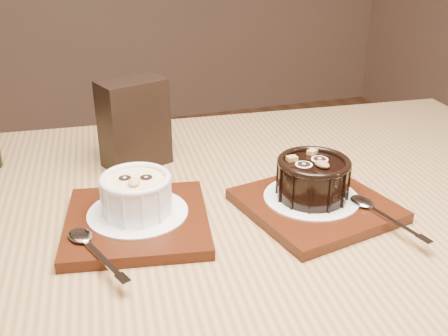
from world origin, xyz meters
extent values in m
cube|color=olive|center=(0.14, 0.04, 0.73)|extent=(1.26, 0.90, 0.04)
cylinder|color=olive|center=(0.72, 0.34, 0.35)|extent=(0.06, 0.06, 0.71)
cube|color=#42190B|center=(0.06, 0.05, 0.76)|extent=(0.21, 0.21, 0.01)
cylinder|color=white|center=(0.06, 0.06, 0.77)|extent=(0.13, 0.13, 0.00)
cylinder|color=white|center=(0.06, 0.06, 0.79)|extent=(0.09, 0.09, 0.05)
cylinder|color=#FFE19B|center=(0.06, 0.06, 0.81)|extent=(0.07, 0.07, 0.00)
torus|color=white|center=(0.06, 0.06, 0.81)|extent=(0.09, 0.09, 0.01)
cylinder|color=black|center=(0.05, 0.07, 0.81)|extent=(0.02, 0.02, 0.00)
cylinder|color=black|center=(0.08, 0.06, 0.81)|extent=(0.02, 0.02, 0.00)
ellipsoid|color=tan|center=(0.06, 0.05, 0.82)|extent=(0.02, 0.02, 0.01)
cube|color=#42190B|center=(0.30, 0.02, 0.76)|extent=(0.21, 0.21, 0.01)
cylinder|color=white|center=(0.29, 0.03, 0.77)|extent=(0.13, 0.13, 0.00)
cylinder|color=black|center=(0.29, 0.03, 0.79)|extent=(0.09, 0.09, 0.05)
cylinder|color=black|center=(0.29, 0.03, 0.82)|extent=(0.08, 0.08, 0.00)
torus|color=black|center=(0.29, 0.03, 0.82)|extent=(0.10, 0.10, 0.01)
cylinder|color=black|center=(0.28, 0.03, 0.82)|extent=(0.02, 0.02, 0.00)
cylinder|color=black|center=(0.31, 0.03, 0.82)|extent=(0.02, 0.02, 0.00)
ellipsoid|color=brown|center=(0.30, 0.01, 0.82)|extent=(0.02, 0.03, 0.01)
cube|color=#9D6A33|center=(0.27, 0.04, 0.82)|extent=(0.01, 0.01, 0.01)
cube|color=#9D6A33|center=(0.31, 0.05, 0.82)|extent=(0.02, 0.02, 0.01)
cube|color=black|center=(0.09, 0.24, 0.82)|extent=(0.11, 0.09, 0.14)
camera|label=1|loc=(-0.02, -0.53, 1.11)|focal=42.00mm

